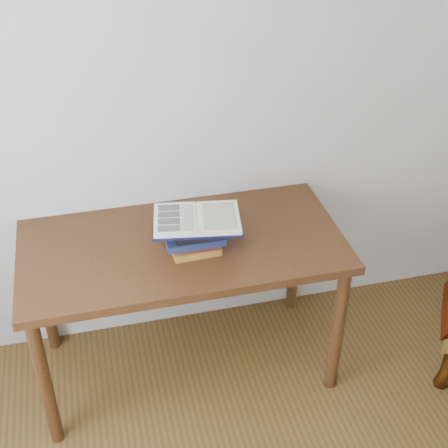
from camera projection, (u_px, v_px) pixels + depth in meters
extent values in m
cube|color=beige|center=(164.00, 106.00, 2.85)|extent=(3.50, 0.04, 2.60)
cube|color=#442C11|center=(182.00, 246.00, 2.85)|extent=(1.47, 0.74, 0.04)
cylinder|color=#442C11|center=(45.00, 383.00, 2.69)|extent=(0.06, 0.06, 0.75)
cylinder|color=#442C11|center=(338.00, 330.00, 2.96)|extent=(0.06, 0.06, 0.75)
cylinder|color=#442C11|center=(44.00, 292.00, 3.19)|extent=(0.06, 0.06, 0.75)
cylinder|color=#442C11|center=(295.00, 254.00, 3.45)|extent=(0.06, 0.06, 0.75)
cube|color=#A26D25|center=(195.00, 246.00, 2.79)|extent=(0.22, 0.17, 0.03)
cube|color=maroon|center=(194.00, 241.00, 2.77)|extent=(0.23, 0.16, 0.03)
cube|color=#171A47|center=(194.00, 237.00, 2.74)|extent=(0.26, 0.16, 0.03)
cube|color=black|center=(198.00, 230.00, 2.73)|extent=(0.22, 0.17, 0.03)
cube|color=maroon|center=(198.00, 222.00, 2.73)|extent=(0.23, 0.17, 0.03)
cube|color=black|center=(197.00, 221.00, 2.71)|extent=(0.42, 0.32, 0.01)
cube|color=beige|center=(175.00, 220.00, 2.69)|extent=(0.22, 0.28, 0.02)
cube|color=beige|center=(219.00, 218.00, 2.70)|extent=(0.22, 0.28, 0.02)
cylinder|color=beige|center=(197.00, 219.00, 2.70)|extent=(0.05, 0.25, 0.01)
cube|color=black|center=(169.00, 208.00, 2.75)|extent=(0.10, 0.06, 0.00)
cube|color=black|center=(169.00, 214.00, 2.71)|extent=(0.10, 0.06, 0.00)
cube|color=black|center=(169.00, 221.00, 2.66)|extent=(0.10, 0.06, 0.00)
cube|color=black|center=(169.00, 228.00, 2.62)|extent=(0.10, 0.06, 0.00)
cube|color=beige|center=(187.00, 217.00, 2.69)|extent=(0.08, 0.21, 0.00)
cube|color=beige|center=(219.00, 216.00, 2.70)|extent=(0.18, 0.23, 0.00)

